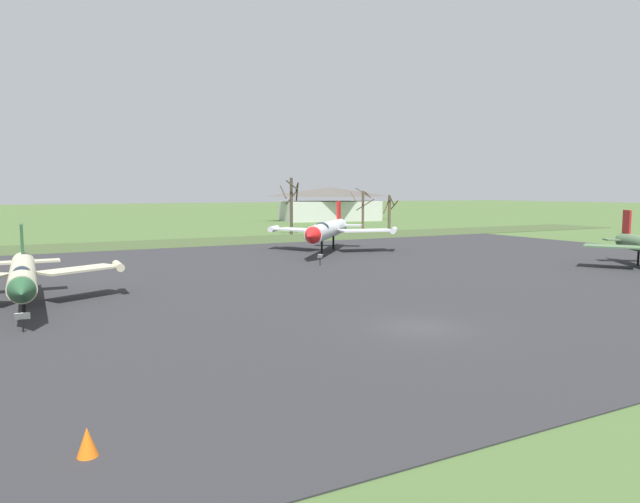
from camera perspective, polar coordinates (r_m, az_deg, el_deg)
name	(u,v)px	position (r m, az deg, el deg)	size (l,w,h in m)	color
ground_plane	(420,328)	(27.40, 9.86, -7.49)	(600.00, 600.00, 0.00)	#425B2D
asphalt_apron	(277,280)	(41.14, -4.29, -2.88)	(92.66, 54.16, 0.05)	#28282B
grass_verge_strip	(166,244)	(72.40, -15.06, 0.76)	(152.66, 12.00, 0.06)	#384927
jet_fighter_front_left	(328,230)	(59.01, 0.76, 2.17)	(14.43, 15.14, 5.26)	silver
info_placard_front_left	(320,259)	(49.06, 0.00, -0.73)	(0.49, 0.32, 1.01)	black
jet_fighter_front_right	(23,274)	(34.96, -27.44, -1.96)	(10.95, 13.55, 4.35)	#B7B293
info_placard_front_right	(23,320)	(29.12, -27.44, -6.05)	(0.64, 0.24, 0.95)	black
bare_tree_left_of_center	(291,202)	(85.66, -2.85, 4.90)	(2.79, 2.69, 8.39)	#42382D
bare_tree_center	(363,208)	(89.92, 4.26, 4.29)	(4.01, 3.81, 6.98)	brown
bare_tree_right_of_center	(389,211)	(96.86, 6.91, 4.01)	(2.17, 2.20, 5.88)	brown
visitor_building	(329,204)	(126.53, 0.95, 4.71)	(22.87, 15.19, 7.32)	beige
traffic_cone	(87,443)	(15.42, -22.12, -17.20)	(0.54, 0.54, 0.77)	orange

